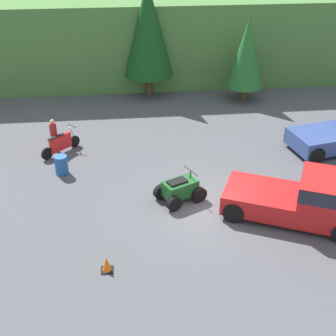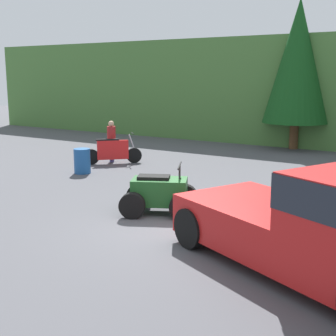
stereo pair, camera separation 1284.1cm
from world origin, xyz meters
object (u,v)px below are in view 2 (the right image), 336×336
at_px(pickup_truck_red, 334,224).
at_px(steel_barrel, 82,161).
at_px(quad_atv, 159,194).
at_px(dirt_bike, 113,151).
at_px(rider_person, 111,140).

xyz_separation_m(pickup_truck_red, steel_barrel, (-9.65, 4.53, -0.58)).
height_order(quad_atv, steel_barrel, quad_atv).
bearing_deg(pickup_truck_red, quad_atv, -177.06).
bearing_deg(pickup_truck_red, dirt_bike, 171.33).
relative_size(pickup_truck_red, quad_atv, 2.49).
distance_m(dirt_bike, quad_atv, 7.01).
bearing_deg(rider_person, dirt_bike, -81.81).
bearing_deg(steel_barrel, quad_atv, -27.99).
xyz_separation_m(rider_person, steel_barrel, (0.53, -2.32, -0.46)).
relative_size(pickup_truck_red, dirt_bike, 3.23).
distance_m(quad_atv, steel_barrel, 5.68).
height_order(rider_person, steel_barrel, rider_person).
distance_m(quad_atv, rider_person, 7.47).
bearing_deg(quad_atv, steel_barrel, 125.74).
bearing_deg(dirt_bike, rider_person, 90.45).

